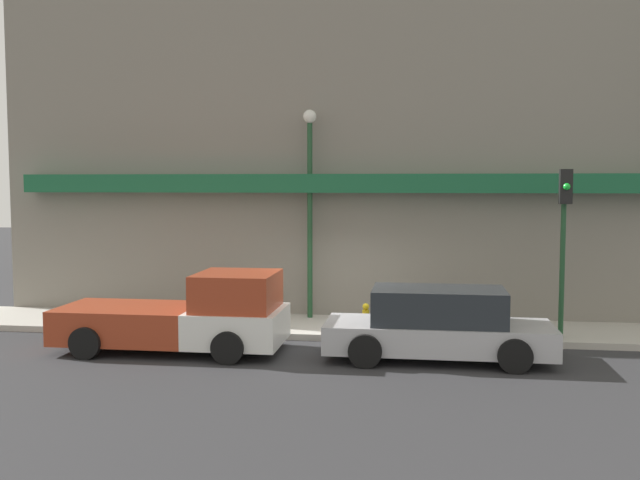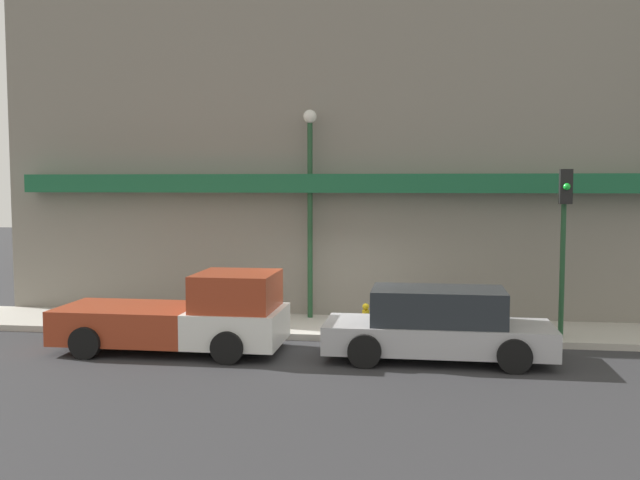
{
  "view_description": "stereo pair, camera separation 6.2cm",
  "coord_description": "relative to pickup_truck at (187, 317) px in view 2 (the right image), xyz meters",
  "views": [
    {
      "loc": [
        1.96,
        -16.67,
        3.79
      ],
      "look_at": [
        -0.56,
        1.04,
        2.36
      ],
      "focal_mm": 40.0,
      "sensor_mm": 36.0,
      "label": 1
    },
    {
      "loc": [
        2.02,
        -16.66,
        3.79
      ],
      "look_at": [
        -0.56,
        1.04,
        2.36
      ],
      "focal_mm": 40.0,
      "sensor_mm": 36.0,
      "label": 2
    }
  ],
  "objects": [
    {
      "name": "ground_plane",
      "position": [
        3.23,
        1.42,
        -0.79
      ],
      "size": [
        80.0,
        80.0,
        0.0
      ],
      "primitive_type": "plane",
      "color": "#2D2D30"
    },
    {
      "name": "sidewalk",
      "position": [
        3.23,
        2.72,
        -0.71
      ],
      "size": [
        36.0,
        2.6,
        0.16
      ],
      "color": "#B7B2A8",
      "rests_on": "ground"
    },
    {
      "name": "building",
      "position": [
        3.25,
        5.5,
        4.31
      ],
      "size": [
        19.8,
        3.8,
        10.22
      ],
      "color": "gray",
      "rests_on": "ground"
    },
    {
      "name": "pickup_truck",
      "position": [
        0.0,
        0.0,
        0.0
      ],
      "size": [
        5.1,
        2.21,
        1.81
      ],
      "rotation": [
        0.0,
        0.0,
        0.02
      ],
      "color": "white",
      "rests_on": "ground"
    },
    {
      "name": "parked_car",
      "position": [
        5.58,
        -0.0,
        -0.04
      ],
      "size": [
        4.83,
        1.98,
        1.55
      ],
      "rotation": [
        0.0,
        0.0,
        0.04
      ],
      "color": "#ADADB2",
      "rests_on": "ground"
    },
    {
      "name": "fire_hydrant",
      "position": [
        3.9,
        1.77,
        -0.27
      ],
      "size": [
        0.17,
        0.17,
        0.73
      ],
      "color": "yellow",
      "rests_on": "sidewalk"
    },
    {
      "name": "street_lamp",
      "position": [
        2.24,
        3.59,
        2.85
      ],
      "size": [
        0.36,
        0.36,
        5.57
      ],
      "color": "#1E4728",
      "rests_on": "sidewalk"
    },
    {
      "name": "traffic_light",
      "position": [
        8.48,
        1.86,
        2.07
      ],
      "size": [
        0.28,
        0.42,
        3.95
      ],
      "color": "#1E4728",
      "rests_on": "sidewalk"
    }
  ]
}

